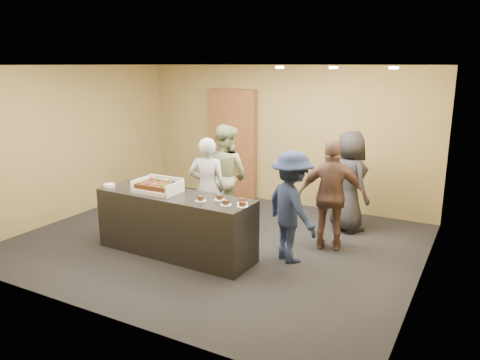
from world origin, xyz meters
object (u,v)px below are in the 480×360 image
at_px(serving_counter, 175,224).
at_px(plate_stack, 109,185).
at_px(person_server_grey, 208,188).
at_px(person_dark_suit, 349,181).
at_px(storage_cabinet, 233,144).
at_px(cake_box, 159,189).
at_px(sheet_cake, 157,185).
at_px(person_brown_extra, 332,195).
at_px(person_sage_man, 225,176).
at_px(person_navy_man, 292,207).

bearing_deg(serving_counter, plate_stack, -172.08).
relative_size(plate_stack, person_server_grey, 0.11).
xyz_separation_m(serving_counter, person_dark_suit, (1.92, 2.22, 0.38)).
xyz_separation_m(person_server_grey, person_dark_suit, (1.86, 1.43, 0.02)).
distance_m(storage_cabinet, person_dark_suit, 2.83).
bearing_deg(cake_box, person_dark_suit, 44.81).
bearing_deg(cake_box, plate_stack, -169.93).
relative_size(storage_cabinet, cake_box, 3.43).
distance_m(storage_cabinet, sheet_cake, 3.12).
bearing_deg(storage_cabinet, sheet_cake, -81.37).
bearing_deg(person_brown_extra, person_server_grey, -2.68).
bearing_deg(storage_cabinet, plate_stack, -96.43).
relative_size(sheet_cake, person_server_grey, 0.34).
xyz_separation_m(person_server_grey, person_sage_man, (-0.04, 0.62, 0.06)).
height_order(person_sage_man, person_dark_suit, person_sage_man).
distance_m(person_sage_man, person_navy_man, 1.77).
distance_m(cake_box, person_dark_suit, 3.12).
xyz_separation_m(serving_counter, person_server_grey, (0.05, 0.80, 0.36)).
height_order(serving_counter, person_server_grey, person_server_grey).
height_order(storage_cabinet, person_dark_suit, storage_cabinet).
distance_m(plate_stack, person_sage_man, 1.92).
distance_m(sheet_cake, person_dark_suit, 3.14).
xyz_separation_m(plate_stack, person_brown_extra, (3.05, 1.39, -0.09)).
xyz_separation_m(person_server_grey, person_brown_extra, (1.87, 0.47, 0.02)).
relative_size(serving_counter, storage_cabinet, 1.08).
distance_m(serving_counter, storage_cabinet, 3.25).
relative_size(cake_box, person_navy_man, 0.41).
bearing_deg(cake_box, sheet_cake, -90.88).
bearing_deg(person_server_grey, serving_counter, 64.76).
relative_size(person_navy_man, person_brown_extra, 0.95).
relative_size(person_sage_man, person_dark_suit, 1.05).
distance_m(serving_counter, sheet_cake, 0.62).
height_order(person_brown_extra, person_dark_suit, person_dark_suit).
height_order(person_sage_man, person_navy_man, person_sage_man).
distance_m(person_server_grey, person_dark_suit, 2.35).
distance_m(sheet_cake, person_server_grey, 0.89).
relative_size(plate_stack, person_brown_extra, 0.10).
relative_size(storage_cabinet, person_sage_man, 1.27).
bearing_deg(person_sage_man, person_brown_extra, -176.40).
bearing_deg(person_dark_suit, plate_stack, 77.49).
height_order(sheet_cake, person_sage_man, person_sage_man).
distance_m(cake_box, person_sage_man, 1.43).
height_order(person_server_grey, person_navy_man, person_server_grey).
relative_size(storage_cabinet, person_server_grey, 1.37).
bearing_deg(serving_counter, person_sage_man, 91.21).
bearing_deg(person_brown_extra, person_sage_man, -21.31).
bearing_deg(storage_cabinet, person_sage_man, -64.95).
distance_m(serving_counter, person_sage_man, 1.48).
bearing_deg(person_sage_man, sheet_cake, 85.71).
height_order(cake_box, person_server_grey, person_server_grey).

